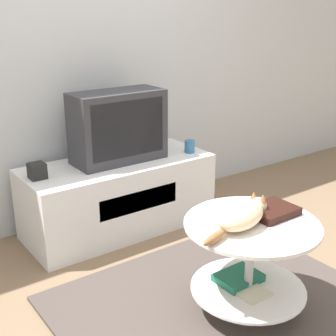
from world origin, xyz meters
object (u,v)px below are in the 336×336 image
Objects in this scene: speaker at (37,171)px; cat at (241,215)px; dvd_box at (271,211)px; tv at (118,127)px.

cat reaches higher than speaker.
dvd_box is (0.75, -1.25, -0.01)m from speaker.
speaker is 0.19× the size of cat.
tv is 1.29m from dvd_box.
tv reaches higher than cat.
dvd_box is 0.47× the size of cat.
cat is at bearing -66.96° from speaker.
tv reaches higher than dvd_box.
tv is at bearing 1.12° from speaker.
tv is 6.44× the size of speaker.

